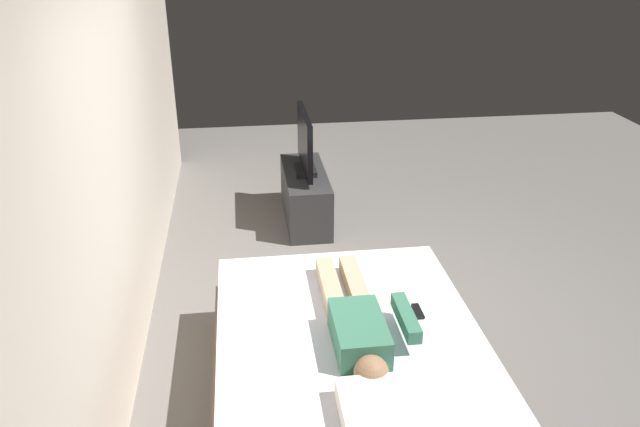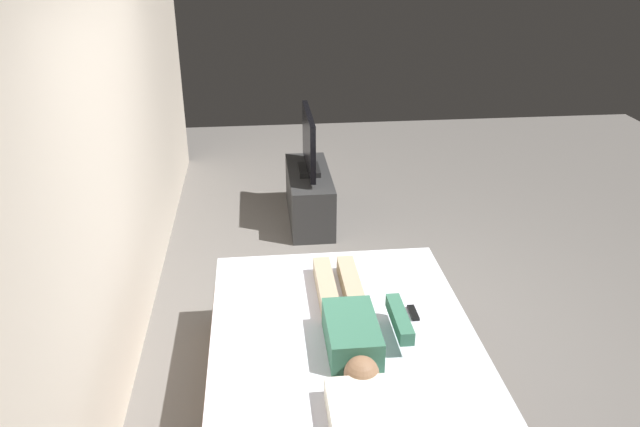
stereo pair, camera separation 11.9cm
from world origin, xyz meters
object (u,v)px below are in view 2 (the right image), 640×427
at_px(tv_stand, 309,196).
at_px(pillow, 366,419).
at_px(bed, 344,375).
at_px(remote, 413,313).
at_px(person, 351,322).
at_px(tv, 309,144).

bearing_deg(tv_stand, pillow, 179.43).
xyz_separation_m(bed, remote, (0.18, -0.44, 0.29)).
bearing_deg(remote, pillow, 153.54).
bearing_deg(pillow, person, -3.08).
distance_m(tv_stand, tv, 0.53).
xyz_separation_m(remote, tv_stand, (2.49, 0.41, -0.30)).
height_order(bed, remote, remote).
height_order(bed, tv, tv).
height_order(pillow, remote, pillow).
bearing_deg(bed, tv, -0.72).
height_order(bed, pillow, pillow).
bearing_deg(tv_stand, tv, -90.00).
relative_size(pillow, tv_stand, 0.44).
xyz_separation_m(pillow, tv, (3.39, -0.03, 0.18)).
relative_size(person, tv, 1.43).
relative_size(bed, tv, 2.35).
height_order(person, tv, tv).
xyz_separation_m(bed, pillow, (-0.71, 0.00, 0.34)).
bearing_deg(person, remote, -69.53).
distance_m(pillow, tv, 3.39).
relative_size(bed, person, 1.64).
xyz_separation_m(person, tv_stand, (2.64, 0.01, -0.37)).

